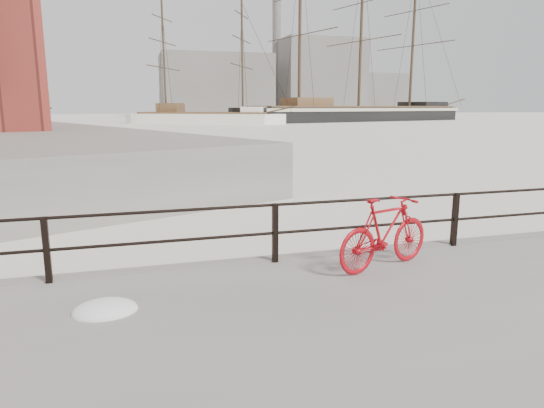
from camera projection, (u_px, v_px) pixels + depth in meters
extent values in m
plane|color=white|center=(447.00, 261.00, 9.33)|extent=(400.00, 400.00, 0.00)
imported|color=#AB0B14|center=(385.00, 233.00, 7.74)|extent=(1.94, 0.89, 1.18)
ellipsoid|color=white|center=(104.00, 301.00, 6.15)|extent=(0.82, 0.64, 0.29)
cube|color=gray|center=(216.00, 86.00, 144.77)|extent=(32.00, 18.00, 18.00)
cube|color=gray|center=(319.00, 78.00, 158.52)|extent=(26.00, 20.00, 24.00)
cube|color=gray|center=(374.00, 95.00, 170.55)|extent=(20.00, 16.00, 14.00)
cylinder|color=gray|center=(277.00, 47.00, 157.67)|extent=(2.80, 2.80, 44.00)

